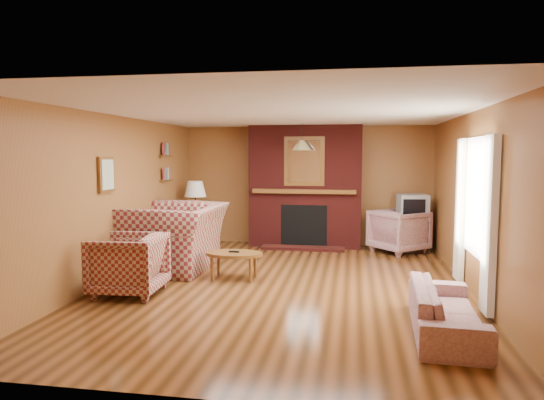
% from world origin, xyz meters
% --- Properties ---
extents(floor, '(6.50, 6.50, 0.00)m').
position_xyz_m(floor, '(0.00, 0.00, 0.00)').
color(floor, '#40240D').
rests_on(floor, ground).
extents(ceiling, '(6.50, 6.50, 0.00)m').
position_xyz_m(ceiling, '(0.00, 0.00, 2.40)').
color(ceiling, silver).
rests_on(ceiling, wall_back).
extents(wall_back, '(6.50, 0.00, 6.50)m').
position_xyz_m(wall_back, '(0.00, 3.25, 1.20)').
color(wall_back, '#965E2E').
rests_on(wall_back, floor).
extents(wall_front, '(6.50, 0.00, 6.50)m').
position_xyz_m(wall_front, '(0.00, -3.25, 1.20)').
color(wall_front, '#965E2E').
rests_on(wall_front, floor).
extents(wall_left, '(0.00, 6.50, 6.50)m').
position_xyz_m(wall_left, '(-2.50, 0.00, 1.20)').
color(wall_left, '#965E2E').
rests_on(wall_left, floor).
extents(wall_right, '(0.00, 6.50, 6.50)m').
position_xyz_m(wall_right, '(2.50, 0.00, 1.20)').
color(wall_right, '#965E2E').
rests_on(wall_right, floor).
extents(fireplace, '(2.20, 0.82, 2.40)m').
position_xyz_m(fireplace, '(0.00, 2.98, 1.18)').
color(fireplace, '#48120F').
rests_on(fireplace, floor).
extents(window_right, '(0.10, 1.85, 2.00)m').
position_xyz_m(window_right, '(2.45, -0.20, 1.13)').
color(window_right, beige).
rests_on(window_right, wall_right).
extents(bookshelf, '(0.09, 0.55, 0.71)m').
position_xyz_m(bookshelf, '(-2.44, 1.90, 1.67)').
color(bookshelf, brown).
rests_on(bookshelf, wall_left).
extents(botanical_print, '(0.05, 0.40, 0.50)m').
position_xyz_m(botanical_print, '(-2.47, -0.30, 1.55)').
color(botanical_print, brown).
rests_on(botanical_print, wall_left).
extents(pendant_light, '(0.36, 0.36, 0.48)m').
position_xyz_m(pendant_light, '(0.00, 2.30, 2.00)').
color(pendant_light, black).
rests_on(pendant_light, ceiling).
extents(plaid_loveseat, '(1.40, 1.60, 1.04)m').
position_xyz_m(plaid_loveseat, '(-1.85, 0.69, 0.52)').
color(plaid_loveseat, maroon).
rests_on(plaid_loveseat, floor).
extents(plaid_armchair, '(0.92, 0.90, 0.80)m').
position_xyz_m(plaid_armchair, '(-1.95, -0.76, 0.40)').
color(plaid_armchair, maroon).
rests_on(plaid_armchair, floor).
extents(floral_sofa, '(0.74, 1.69, 0.48)m').
position_xyz_m(floral_sofa, '(1.90, -1.51, 0.24)').
color(floral_sofa, tan).
rests_on(floral_sofa, floor).
extents(floral_armchair, '(1.23, 1.22, 0.80)m').
position_xyz_m(floral_armchair, '(1.80, 2.66, 0.40)').
color(floral_armchair, tan).
rests_on(floral_armchair, floor).
extents(coffee_table, '(0.85, 0.53, 0.42)m').
position_xyz_m(coffee_table, '(-0.77, 0.23, 0.35)').
color(coffee_table, brown).
rests_on(coffee_table, floor).
extents(side_table, '(0.46, 0.46, 0.60)m').
position_xyz_m(side_table, '(-2.10, 2.45, 0.30)').
color(side_table, brown).
rests_on(side_table, floor).
extents(table_lamp, '(0.43, 0.43, 0.71)m').
position_xyz_m(table_lamp, '(-2.10, 2.45, 1.00)').
color(table_lamp, white).
rests_on(table_lamp, side_table).
extents(tv_stand, '(0.60, 0.55, 0.60)m').
position_xyz_m(tv_stand, '(2.05, 2.80, 0.30)').
color(tv_stand, black).
rests_on(tv_stand, floor).
extents(crt_tv, '(0.57, 0.57, 0.48)m').
position_xyz_m(crt_tv, '(2.05, 2.79, 0.84)').
color(crt_tv, '#9B9DA2').
rests_on(crt_tv, tv_stand).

